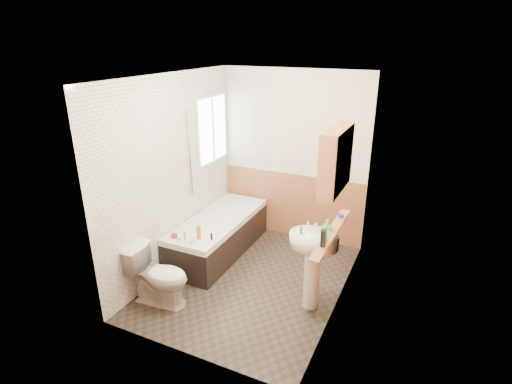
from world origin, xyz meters
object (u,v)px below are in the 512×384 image
sink (313,256)px  toilet (159,276)px  medicine_cabinet (336,160)px  bathtub (219,234)px  pine_shelf (332,233)px

sink → toilet: bearing=-160.7°
toilet → medicine_cabinet: bearing=-75.2°
sink → medicine_cabinet: (0.17, -0.00, 1.12)m
medicine_cabinet → sink: bearing=178.8°
bathtub → sink: sink is taller
sink → pine_shelf: sink is taller
toilet → sink: bearing=-73.1°
sink → bathtub: bearing=154.9°
bathtub → medicine_cabinet: 2.38m
pine_shelf → medicine_cabinet: 0.77m
bathtub → sink: size_ratio=1.71×
sink → pine_shelf: 0.40m
bathtub → medicine_cabinet: medicine_cabinet is taller
bathtub → toilet: 1.30m
bathtub → pine_shelf: size_ratio=1.42×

